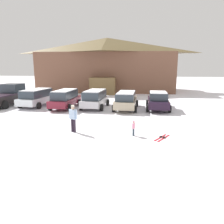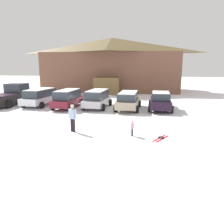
{
  "view_description": "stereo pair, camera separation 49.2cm",
  "coord_description": "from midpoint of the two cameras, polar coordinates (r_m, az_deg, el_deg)",
  "views": [
    {
      "loc": [
        2.24,
        -8.85,
        3.93
      ],
      "look_at": [
        0.45,
        5.38,
        0.94
      ],
      "focal_mm": 35.0,
      "sensor_mm": 36.0,
      "label": 1
    },
    {
      "loc": [
        2.73,
        -8.78,
        3.93
      ],
      "look_at": [
        0.45,
        5.38,
        0.94
      ],
      "focal_mm": 35.0,
      "sensor_mm": 36.0,
      "label": 2
    }
  ],
  "objects": [
    {
      "name": "pair_of_skis",
      "position": [
        12.58,
        13.73,
        -6.67
      ],
      "size": [
        0.99,
        1.42,
        0.08
      ],
      "color": "red",
      "rests_on": "ground"
    },
    {
      "name": "ski_lodge",
      "position": [
        36.96,
        0.33,
        12.36
      ],
      "size": [
        21.93,
        12.03,
        8.51
      ],
      "color": "brown",
      "rests_on": "ground"
    },
    {
      "name": "parked_white_suv",
      "position": [
        23.43,
        -17.62,
        3.85
      ],
      "size": [
        2.53,
        4.94,
        1.71
      ],
      "color": "white",
      "rests_on": "ground"
    },
    {
      "name": "parked_beige_suv",
      "position": [
        20.42,
        4.97,
        3.16
      ],
      "size": [
        2.27,
        4.83,
        1.63
      ],
      "color": "tan",
      "rests_on": "ground"
    },
    {
      "name": "skier_adult_in_blue_parka",
      "position": [
        13.44,
        -9.24,
        -1.21
      ],
      "size": [
        0.57,
        0.38,
        1.67
      ],
      "color": "#271C29",
      "rests_on": "ground"
    },
    {
      "name": "parked_silver_wagon",
      "position": [
        21.14,
        -3.17,
        3.59
      ],
      "size": [
        2.31,
        4.74,
        1.72
      ],
      "color": "silver",
      "rests_on": "ground"
    },
    {
      "name": "ground",
      "position": [
        9.96,
        -6.17,
        -11.5
      ],
      "size": [
        160.0,
        160.0,
        0.0
      ],
      "primitive_type": "plane",
      "color": "white"
    },
    {
      "name": "parked_black_sedan",
      "position": [
        20.8,
        13.19,
        2.91
      ],
      "size": [
        2.25,
        4.79,
        1.65
      ],
      "color": "black",
      "rests_on": "ground"
    },
    {
      "name": "parked_maroon_van",
      "position": [
        21.58,
        -10.81,
        3.59
      ],
      "size": [
        2.14,
        4.81,
        1.74
      ],
      "color": "maroon",
      "rests_on": "ground"
    },
    {
      "name": "pickup_truck",
      "position": [
        25.16,
        -24.17,
        4.05
      ],
      "size": [
        2.75,
        5.9,
        2.15
      ],
      "color": "black",
      "rests_on": "ground"
    },
    {
      "name": "skier_child_in_pink_snowsuit",
      "position": [
        12.63,
        6.44,
        -4.03
      ],
      "size": [
        0.19,
        0.32,
        0.89
      ],
      "color": "#33414C",
      "rests_on": "ground"
    }
  ]
}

